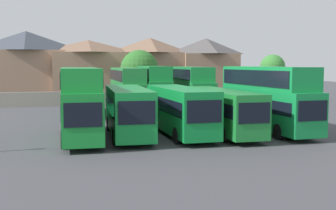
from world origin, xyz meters
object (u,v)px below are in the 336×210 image
at_px(bus_6, 87,95).
at_px(tree_behind_wall, 273,67).
at_px(house_terrace_left, 27,65).
at_px(bus_8, 154,87).
at_px(bus_7, 127,88).
at_px(bus_3, 180,108).
at_px(bus_5, 267,95).
at_px(tree_left_of_lot, 139,69).
at_px(house_terrace_centre, 89,69).
at_px(bus_9, 190,86).
at_px(bus_1, 80,99).
at_px(house_terrace_far_right, 206,67).
at_px(bus_2, 128,109).
at_px(bus_4, 221,109).
at_px(house_terrace_right, 150,67).

relative_size(bus_6, tree_behind_wall, 1.73).
relative_size(bus_6, house_terrace_left, 1.00).
height_order(bus_8, house_terrace_left, house_terrace_left).
distance_m(bus_7, bus_8, 2.79).
xyz_separation_m(bus_3, bus_6, (-5.76, 15.41, 0.00)).
relative_size(bus_5, bus_6, 1.05).
relative_size(bus_5, tree_left_of_lot, 1.66).
bearing_deg(bus_8, tree_left_of_lot, 179.58).
xyz_separation_m(bus_6, house_terrace_centre, (1.48, 20.12, 2.42)).
bearing_deg(bus_9, bus_7, -88.48).
bearing_deg(bus_9, bus_1, -36.90).
xyz_separation_m(bus_6, house_terrace_far_right, (19.68, 20.03, 2.69)).
bearing_deg(bus_6, bus_2, 11.70).
relative_size(bus_4, house_terrace_far_right, 1.27).
relative_size(bus_4, tree_left_of_lot, 1.64).
relative_size(bus_2, house_terrace_right, 1.16).
relative_size(bus_1, bus_6, 0.99).
relative_size(bus_4, bus_6, 1.04).
height_order(bus_6, house_terrace_centre, house_terrace_centre).
bearing_deg(bus_7, house_terrace_far_right, 142.03).
xyz_separation_m(bus_6, house_terrace_left, (-7.24, 20.36, 3.04)).
height_order(bus_5, house_terrace_left, house_terrace_left).
relative_size(bus_5, house_terrace_centre, 1.09).
distance_m(bus_1, bus_2, 3.50).
height_order(bus_4, tree_left_of_lot, tree_left_of_lot).
bearing_deg(bus_5, house_terrace_right, -179.70).
bearing_deg(house_terrace_far_right, bus_6, -134.50).
distance_m(bus_5, house_terrace_right, 35.54).
bearing_deg(house_terrace_centre, bus_2, -89.25).
bearing_deg(bus_3, bus_4, 90.96).
bearing_deg(bus_5, bus_3, -90.00).
height_order(bus_1, house_terrace_left, house_terrace_left).
xyz_separation_m(bus_6, bus_8, (7.02, -0.10, 0.81)).
xyz_separation_m(bus_4, house_terrace_left, (-16.20, 35.65, 3.15)).
distance_m(bus_3, bus_9, 16.55).
xyz_separation_m(bus_4, bus_7, (-4.70, 15.60, 0.82)).
bearing_deg(house_terrace_far_right, bus_4, -106.88).
xyz_separation_m(bus_1, bus_6, (1.46, 15.26, -0.80)).
relative_size(bus_9, house_terrace_centre, 1.07).
xyz_separation_m(bus_1, house_terrace_centre, (2.94, 35.37, 1.62)).
bearing_deg(bus_4, bus_6, -150.26).
bearing_deg(house_terrace_left, tree_left_of_lot, -27.65).
bearing_deg(house_terrace_centre, bus_7, -82.01).
height_order(bus_5, bus_9, bus_5).
bearing_deg(bus_2, bus_4, 91.24).
distance_m(house_terrace_centre, house_terrace_far_right, 18.20).
bearing_deg(bus_8, bus_3, -1.83).
bearing_deg(house_terrace_left, house_terrace_right, 0.08).
bearing_deg(tree_left_of_lot, bus_6, -121.74).
xyz_separation_m(bus_3, tree_behind_wall, (19.27, 23.43, 2.78)).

